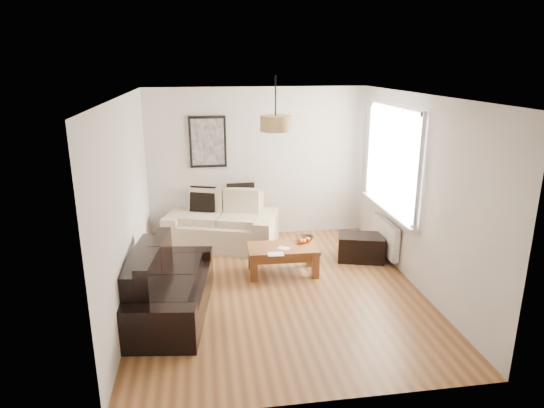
{
  "coord_description": "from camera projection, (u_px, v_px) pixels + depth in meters",
  "views": [
    {
      "loc": [
        -0.96,
        -5.77,
        2.99
      ],
      "look_at": [
        0.0,
        0.6,
        1.05
      ],
      "focal_mm": 31.17,
      "sensor_mm": 36.0,
      "label": 1
    }
  ],
  "objects": [
    {
      "name": "papers",
      "position": [
        276.0,
        254.0,
        6.59
      ],
      "size": [
        0.23,
        0.17,
        0.01
      ],
      "primitive_type": "cube",
      "rotation": [
        0.0,
        0.0,
        -0.06
      ],
      "color": "silver",
      "rests_on": "coffee_table"
    },
    {
      "name": "fruit_bowl",
      "position": [
        306.0,
        239.0,
        7.09
      ],
      "size": [
        0.28,
        0.28,
        0.06
      ],
      "primitive_type": "imported",
      "rotation": [
        0.0,
        0.0,
        -0.18
      ],
      "color": "black",
      "rests_on": "coffee_table"
    },
    {
      "name": "orange_a",
      "position": [
        304.0,
        241.0,
        6.96
      ],
      "size": [
        0.07,
        0.07,
        0.06
      ],
      "primitive_type": "sphere",
      "rotation": [
        0.0,
        0.0,
        -0.13
      ],
      "color": "#FF6115",
      "rests_on": "fruit_bowl"
    },
    {
      "name": "window_bay",
      "position": [
        393.0,
        159.0,
        7.02
      ],
      "size": [
        0.14,
        1.9,
        1.6
      ],
      "primitive_type": null,
      "color": "white",
      "rests_on": "wall_right"
    },
    {
      "name": "cushion_right",
      "position": [
        241.0,
        196.0,
        8.08
      ],
      "size": [
        0.47,
        0.17,
        0.46
      ],
      "primitive_type": "cube",
      "rotation": [
        0.0,
        0.0,
        0.06
      ],
      "color": "black",
      "rests_on": "loveseat_cream"
    },
    {
      "name": "ottoman",
      "position": [
        361.0,
        247.0,
        7.4
      ],
      "size": [
        0.81,
        0.63,
        0.4
      ],
      "primitive_type": "cube",
      "rotation": [
        0.0,
        0.0,
        -0.28
      ],
      "color": "black",
      "rests_on": "floor"
    },
    {
      "name": "loveseat_cream",
      "position": [
        222.0,
        220.0,
        7.92
      ],
      "size": [
        2.0,
        1.48,
        0.89
      ],
      "primitive_type": null,
      "rotation": [
        0.0,
        0.0,
        -0.32
      ],
      "color": "beige",
      "rests_on": "floor"
    },
    {
      "name": "wall_front",
      "position": [
        323.0,
        272.0,
        3.95
      ],
      "size": [
        3.8,
        0.04,
        2.6
      ],
      "primitive_type": null,
      "color": "silver",
      "rests_on": "floor"
    },
    {
      "name": "sofa_leather",
      "position": [
        169.0,
        283.0,
        5.76
      ],
      "size": [
        1.12,
        1.93,
        0.79
      ],
      "primitive_type": null,
      "rotation": [
        0.0,
        0.0,
        1.44
      ],
      "color": "black",
      "rests_on": "floor"
    },
    {
      "name": "orange_c",
      "position": [
        301.0,
        241.0,
        6.96
      ],
      "size": [
        0.1,
        0.1,
        0.08
      ],
      "primitive_type": "sphere",
      "rotation": [
        0.0,
        0.0,
        -0.26
      ],
      "color": "orange",
      "rests_on": "fruit_bowl"
    },
    {
      "name": "radiator",
      "position": [
        385.0,
        236.0,
        7.37
      ],
      "size": [
        0.1,
        0.9,
        0.52
      ],
      "primitive_type": "cube",
      "color": "white",
      "rests_on": "wall_right"
    },
    {
      "name": "cushion_left",
      "position": [
        203.0,
        199.0,
        7.99
      ],
      "size": [
        0.45,
        0.26,
        0.43
      ],
      "primitive_type": "cube",
      "rotation": [
        0.0,
        0.0,
        -0.31
      ],
      "color": "black",
      "rests_on": "loveseat_cream"
    },
    {
      "name": "wall_right",
      "position": [
        418.0,
        193.0,
        6.36
      ],
      "size": [
        0.04,
        4.5,
        2.6
      ],
      "primitive_type": null,
      "color": "silver",
      "rests_on": "floor"
    },
    {
      "name": "poster",
      "position": [
        208.0,
        142.0,
        7.95
      ],
      "size": [
        0.62,
        0.04,
        0.87
      ],
      "primitive_type": null,
      "color": "black",
      "rests_on": "wall_back"
    },
    {
      "name": "orange_b",
      "position": [
        308.0,
        240.0,
        7.02
      ],
      "size": [
        0.09,
        0.09,
        0.08
      ],
      "primitive_type": "sphere",
      "rotation": [
        0.0,
        0.0,
        -0.14
      ],
      "color": "#D55A11",
      "rests_on": "fruit_bowl"
    },
    {
      "name": "wall_left",
      "position": [
        127.0,
        205.0,
        5.81
      ],
      "size": [
        0.04,
        4.5,
        2.6
      ],
      "primitive_type": null,
      "color": "silver",
      "rests_on": "floor"
    },
    {
      "name": "coffee_table",
      "position": [
        283.0,
        260.0,
        6.92
      ],
      "size": [
        1.03,
        0.59,
        0.42
      ],
      "primitive_type": null,
      "rotation": [
        0.0,
        0.0,
        -0.03
      ],
      "color": "brown",
      "rests_on": "floor"
    },
    {
      "name": "pendant_shade",
      "position": [
        275.0,
        123.0,
        6.1
      ],
      "size": [
        0.4,
        0.4,
        0.2
      ],
      "primitive_type": "cylinder",
      "color": "tan",
      "rests_on": "ceiling"
    },
    {
      "name": "wall_back",
      "position": [
        258.0,
        163.0,
        8.21
      ],
      "size": [
        3.8,
        0.04,
        2.6
      ],
      "primitive_type": null,
      "color": "silver",
      "rests_on": "floor"
    },
    {
      "name": "ceiling",
      "position": [
        279.0,
        96.0,
        5.71
      ],
      "size": [
        3.8,
        4.5,
        0.0
      ],
      "primitive_type": null,
      "color": "white",
      "rests_on": "floor"
    },
    {
      "name": "floor",
      "position": [
        279.0,
        290.0,
        6.46
      ],
      "size": [
        4.5,
        4.5,
        0.0
      ],
      "primitive_type": "plane",
      "color": "brown",
      "rests_on": "ground"
    }
  ]
}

